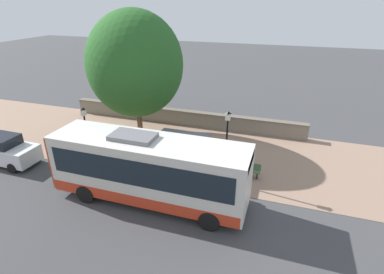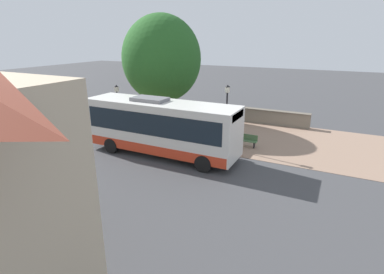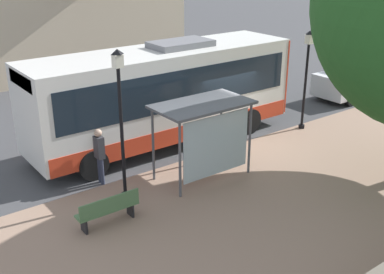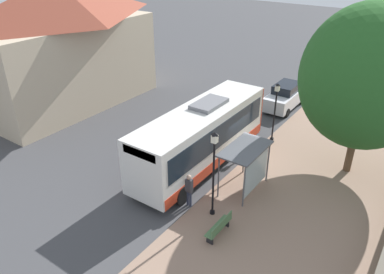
% 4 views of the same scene
% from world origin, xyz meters
% --- Properties ---
extents(ground_plane, '(120.00, 120.00, 0.00)m').
position_xyz_m(ground_plane, '(0.00, 0.00, 0.00)').
color(ground_plane, '#424244').
rests_on(ground_plane, ground).
extents(sidewalk_plaza, '(9.00, 44.00, 0.02)m').
position_xyz_m(sidewalk_plaza, '(-4.50, 0.00, 0.01)').
color(sidewalk_plaza, '#937560').
rests_on(sidewalk_plaza, ground).
extents(stone_wall, '(0.60, 20.00, 1.27)m').
position_xyz_m(stone_wall, '(-8.55, 0.00, 0.64)').
color(stone_wall, slate).
rests_on(stone_wall, ground).
extents(bus, '(2.73, 10.07, 3.70)m').
position_xyz_m(bus, '(1.81, 1.98, 1.91)').
color(bus, silver).
rests_on(bus, ground).
extents(bus_shelter, '(1.72, 3.00, 2.44)m').
position_xyz_m(bus_shelter, '(-1.45, 2.66, 2.03)').
color(bus_shelter, '#515459').
rests_on(bus_shelter, ground).
extents(pedestrian, '(0.34, 0.24, 1.79)m').
position_xyz_m(pedestrian, '(0.19, 5.45, 1.06)').
color(pedestrian, '#2D3347').
rests_on(pedestrian, ground).
extents(bench, '(0.40, 1.70, 0.88)m').
position_xyz_m(bench, '(-2.10, 6.39, 0.48)').
color(bench, '#4C7247').
rests_on(bench, ground).
extents(street_lamp_near, '(0.28, 0.28, 4.37)m').
position_xyz_m(street_lamp_near, '(-1.08, 5.32, 2.59)').
color(street_lamp_near, black).
rests_on(street_lamp_near, ground).
extents(street_lamp_far, '(0.28, 0.28, 3.90)m').
position_xyz_m(street_lamp_far, '(-0.30, -3.18, 2.33)').
color(street_lamp_far, black).
rests_on(street_lamp_far, ground).
extents(shade_tree, '(6.75, 6.75, 9.22)m').
position_xyz_m(shade_tree, '(-5.30, -2.26, 5.50)').
color(shade_tree, brown).
rests_on(shade_tree, ground).
extents(parked_car_behind_bus, '(1.90, 4.61, 1.91)m').
position_xyz_m(parked_car_behind_bus, '(1.15, -8.71, 0.93)').
color(parked_car_behind_bus, silver).
rests_on(parked_car_behind_bus, ground).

